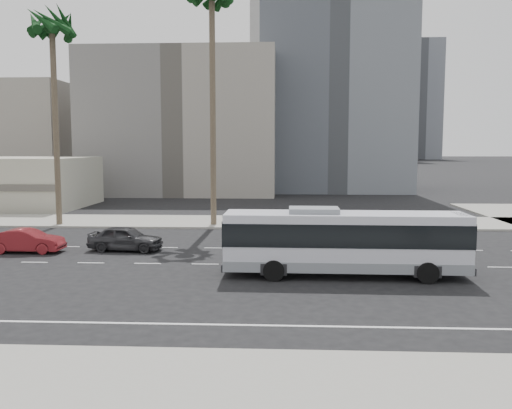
# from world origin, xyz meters

# --- Properties ---
(ground) EXTENTS (700.00, 700.00, 0.00)m
(ground) POSITION_xyz_m (0.00, 0.00, 0.00)
(ground) COLOR black
(ground) RESTS_ON ground
(sidewalk_north) EXTENTS (120.00, 7.00, 0.15)m
(sidewalk_north) POSITION_xyz_m (0.00, 15.50, 0.07)
(sidewalk_north) COLOR gray
(sidewalk_north) RESTS_ON ground
(sidewalk_south) EXTENTS (120.00, 7.00, 0.15)m
(sidewalk_south) POSITION_xyz_m (0.00, -15.50, 0.07)
(sidewalk_south) COLOR gray
(sidewalk_south) RESTS_ON ground
(midrise_beige_west) EXTENTS (24.00, 18.00, 18.00)m
(midrise_beige_west) POSITION_xyz_m (-12.00, 45.00, 9.00)
(midrise_beige_west) COLOR gray
(midrise_beige_west) RESTS_ON ground
(midrise_gray_center) EXTENTS (20.00, 20.00, 26.00)m
(midrise_gray_center) POSITION_xyz_m (8.00, 52.00, 13.00)
(midrise_gray_center) COLOR #535861
(midrise_gray_center) RESTS_ON ground
(midrise_beige_far) EXTENTS (18.00, 16.00, 15.00)m
(midrise_beige_far) POSITION_xyz_m (-38.00, 50.00, 7.50)
(midrise_beige_far) COLOR gray
(midrise_beige_far) RESTS_ON ground
(civic_tower) EXTENTS (42.00, 42.00, 129.00)m
(civic_tower) POSITION_xyz_m (-2.00, 250.00, 38.83)
(civic_tower) COLOR #B5B2AD
(civic_tower) RESTS_ON ground
(highrise_right) EXTENTS (26.00, 26.00, 70.00)m
(highrise_right) POSITION_xyz_m (45.00, 230.00, 35.00)
(highrise_right) COLOR #50545D
(highrise_right) RESTS_ON ground
(highrise_far) EXTENTS (22.00, 22.00, 60.00)m
(highrise_far) POSITION_xyz_m (70.00, 260.00, 30.00)
(highrise_far) COLOR #50545D
(highrise_far) RESTS_ON ground
(city_bus) EXTENTS (11.24, 2.75, 3.22)m
(city_bus) POSITION_xyz_m (3.88, -2.18, 1.69)
(city_bus) COLOR silver
(city_bus) RESTS_ON ground
(car_a) EXTENTS (2.11, 4.44, 1.47)m
(car_a) POSITION_xyz_m (-8.16, 3.48, 0.73)
(car_a) COLOR #2F2F32
(car_a) RESTS_ON ground
(car_b) EXTENTS (1.46, 4.14, 1.36)m
(car_b) POSITION_xyz_m (-13.66, 2.67, 0.68)
(car_b) COLOR maroon
(car_b) RESTS_ON ground
(palm_mid) EXTENTS (5.24, 5.24, 16.17)m
(palm_mid) POSITION_xyz_m (-16.13, 13.04, 14.55)
(palm_mid) COLOR brown
(palm_mid) RESTS_ON ground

